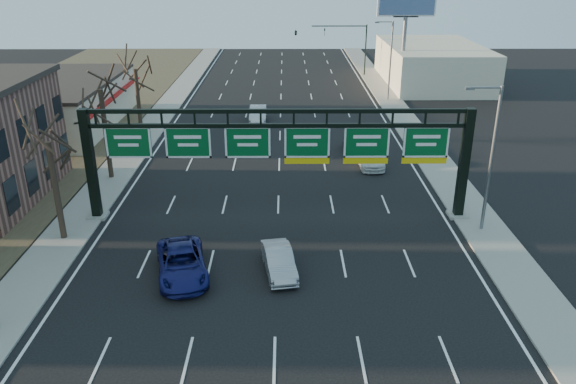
{
  "coord_description": "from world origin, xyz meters",
  "views": [
    {
      "loc": [
        0.46,
        -25.02,
        15.64
      ],
      "look_at": [
        0.63,
        4.56,
        3.2
      ],
      "focal_mm": 35.0,
      "sensor_mm": 36.0,
      "label": 1
    }
  ],
  "objects_px": {
    "sign_gantry": "(280,149)",
    "car_silver_sedan": "(279,261)",
    "car_white_wagon": "(369,158)",
    "car_blue_suv": "(182,263)"
  },
  "relations": [
    {
      "from": "sign_gantry",
      "to": "car_silver_sedan",
      "type": "bearing_deg",
      "value": -90.27
    },
    {
      "from": "sign_gantry",
      "to": "car_white_wagon",
      "type": "xyz_separation_m",
      "value": [
        7.08,
        9.68,
        -3.96
      ]
    },
    {
      "from": "car_silver_sedan",
      "to": "car_white_wagon",
      "type": "xyz_separation_m",
      "value": [
        7.11,
        16.61,
        -0.01
      ]
    },
    {
      "from": "sign_gantry",
      "to": "car_blue_suv",
      "type": "relative_size",
      "value": 4.58
    },
    {
      "from": "car_white_wagon",
      "to": "sign_gantry",
      "type": "bearing_deg",
      "value": -131.05
    },
    {
      "from": "car_blue_suv",
      "to": "sign_gantry",
      "type": "bearing_deg",
      "value": 40.94
    },
    {
      "from": "car_blue_suv",
      "to": "car_silver_sedan",
      "type": "relative_size",
      "value": 1.3
    },
    {
      "from": "sign_gantry",
      "to": "car_silver_sedan",
      "type": "relative_size",
      "value": 5.96
    },
    {
      "from": "sign_gantry",
      "to": "car_blue_suv",
      "type": "distance_m",
      "value": 9.69
    },
    {
      "from": "sign_gantry",
      "to": "car_silver_sedan",
      "type": "height_order",
      "value": "sign_gantry"
    }
  ]
}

